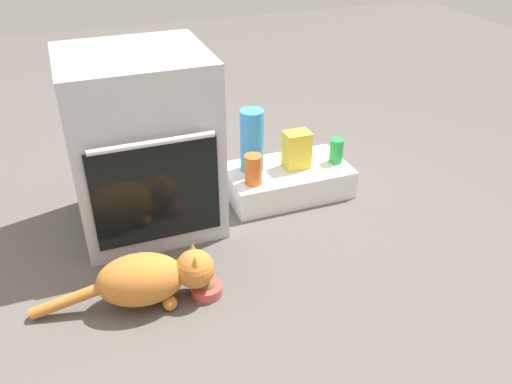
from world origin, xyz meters
name	(u,v)px	position (x,y,z in m)	size (l,w,h in m)	color
ground	(185,279)	(0.00, 0.00, 0.00)	(8.00, 8.00, 0.00)	#56514C
oven	(142,143)	(-0.04, 0.46, 0.38)	(0.58, 0.57, 0.76)	#B7BABF
pantry_cabinet	(287,180)	(0.63, 0.46, 0.07)	(0.59, 0.33, 0.14)	white
food_bowl	(207,288)	(0.06, -0.11, 0.03)	(0.12, 0.12, 0.07)	#C64C47
cat	(151,278)	(-0.14, -0.08, 0.11)	(0.66, 0.23, 0.21)	#C6752D
soda_can	(336,151)	(0.87, 0.43, 0.20)	(0.07, 0.07, 0.12)	green
sauce_jar	(253,169)	(0.42, 0.38, 0.21)	(0.08, 0.08, 0.14)	#D16023
snack_bag	(297,150)	(0.67, 0.45, 0.23)	(0.12, 0.09, 0.18)	yellow
water_bottle	(252,141)	(0.46, 0.50, 0.29)	(0.11, 0.11, 0.30)	#388CD1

